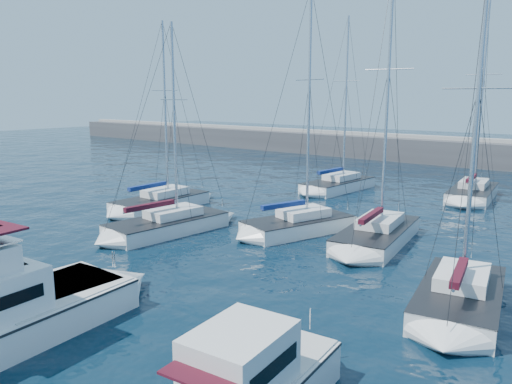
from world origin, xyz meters
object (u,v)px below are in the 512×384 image
Objects in this scene: sailboat_mid_c at (298,224)px; sailboat_back_b at (473,192)px; sailboat_mid_b at (168,225)px; sailboat_mid_e at (460,297)px; sailboat_back_a at (338,184)px; sailboat_mid_d at (377,234)px; sailboat_mid_a at (161,202)px.

sailboat_back_b reaches higher than sailboat_mid_c.
sailboat_mid_b is at bearing -123.18° from sailboat_mid_c.
sailboat_back_a is (-16.89, 19.78, 0.01)m from sailboat_mid_e.
sailboat_back_a is 11.36m from sailboat_back_b.
sailboat_back_b is (10.75, 3.70, 0.01)m from sailboat_back_a.
sailboat_mid_d is 1.14× the size of sailboat_mid_e.
sailboat_mid_a is 1.01× the size of sailboat_mid_e.
sailboat_mid_d is 0.98× the size of sailboat_back_b.
sailboat_back_a is (1.17, 19.50, 0.03)m from sailboat_mid_b.
sailboat_back_b is (11.92, 23.20, 0.03)m from sailboat_mid_b.
sailboat_mid_d is at bearing 4.64° from sailboat_mid_a.
sailboat_mid_e is (6.73, -6.50, -0.01)m from sailboat_mid_d.
sailboat_back_a is 0.96× the size of sailboat_back_b.
sailboat_back_a is at bearing 118.67° from sailboat_mid_d.
sailboat_mid_d is at bearing 30.26° from sailboat_mid_c.
sailboat_back_a reaches higher than sailboat_mid_c.
sailboat_mid_a is at bearing -157.42° from sailboat_mid_c.
sailboat_mid_b is at bearing -159.98° from sailboat_mid_d.
sailboat_mid_a is 7.02m from sailboat_mid_b.
sailboat_mid_e reaches higher than sailboat_mid_b.
sailboat_mid_a is 0.89× the size of sailboat_mid_d.
sailboat_mid_d is (16.93, 2.00, 0.02)m from sailboat_mid_a.
sailboat_mid_c is at bearing -114.34° from sailboat_back_b.
sailboat_mid_d is at bearing -48.20° from sailboat_back_a.
sailboat_mid_a is 0.91× the size of sailboat_back_a.
sailboat_back_a is at bearing 128.32° from sailboat_mid_c.
sailboat_mid_a is 12.09m from sailboat_mid_c.
sailboat_mid_d is at bearing 125.30° from sailboat_mid_e.
sailboat_mid_b is 0.87× the size of sailboat_mid_c.
sailboat_mid_e is at bearing -52.79° from sailboat_mid_d.
sailboat_mid_b is 26.09m from sailboat_back_b.
sailboat_mid_b is at bearing 168.46° from sailboat_mid_e.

